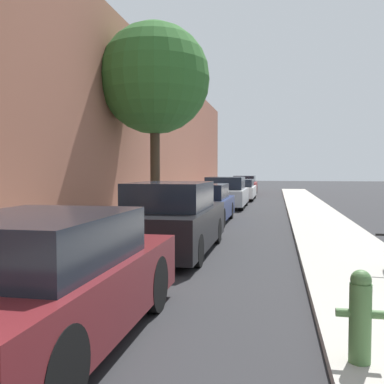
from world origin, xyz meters
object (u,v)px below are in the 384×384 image
at_px(parked_car_black, 172,220).
at_px(parked_car_silver, 226,193).
at_px(street_tree_far, 155,79).
at_px(parked_car_white, 239,190).
at_px(fire_hydrant, 360,315).
at_px(parked_car_red, 245,185).
at_px(parked_car_maroon, 45,283).
at_px(parked_car_navy, 204,204).

height_order(parked_car_black, parked_car_silver, parked_car_black).
relative_size(parked_car_black, street_tree_far, 0.68).
height_order(parked_car_silver, parked_car_white, parked_car_silver).
bearing_deg(parked_car_silver, fire_hydrant, -79.60).
relative_size(parked_car_white, parked_car_red, 1.00).
bearing_deg(street_tree_far, parked_car_white, 82.19).
xyz_separation_m(parked_car_black, street_tree_far, (-1.72, 4.76, 4.06)).
bearing_deg(parked_car_maroon, parked_car_white, 89.80).
bearing_deg(street_tree_far, parked_car_black, -70.11).
xyz_separation_m(parked_car_navy, parked_car_silver, (0.07, 6.03, 0.07)).
height_order(parked_car_maroon, fire_hydrant, parked_car_maroon).
bearing_deg(parked_car_silver, street_tree_far, -102.95).
bearing_deg(parked_car_red, parked_car_maroon, -89.97).
xyz_separation_m(parked_car_white, parked_car_red, (-0.10, 6.01, 0.05)).
relative_size(parked_car_silver, street_tree_far, 0.68).
bearing_deg(fire_hydrant, parked_car_red, 96.04).
height_order(parked_car_navy, fire_hydrant, parked_car_navy).
bearing_deg(fire_hydrant, parked_car_maroon, 178.99).
relative_size(parked_car_maroon, parked_car_red, 0.86).
xyz_separation_m(parked_car_white, street_tree_far, (-1.74, -12.67, 4.16)).
xyz_separation_m(street_tree_far, fire_hydrant, (4.68, -10.06, -4.24)).
bearing_deg(parked_car_maroon, parked_car_red, 90.03).
bearing_deg(street_tree_far, parked_car_navy, 28.90).
bearing_deg(parked_car_maroon, parked_car_navy, 90.79).
bearing_deg(parked_car_black, fire_hydrant, -60.81).
xyz_separation_m(parked_car_black, parked_car_silver, (-0.15, 11.62, -0.02)).
distance_m(parked_car_navy, parked_car_silver, 6.03).
distance_m(parked_car_silver, parked_car_red, 11.82).
bearing_deg(parked_car_silver, parked_car_maroon, -89.73).
height_order(parked_car_black, street_tree_far, street_tree_far).
bearing_deg(fire_hydrant, parked_car_black, 119.19).
distance_m(parked_car_maroon, parked_car_navy, 10.84).
height_order(parked_car_white, parked_car_red, parked_car_red).
distance_m(parked_car_red, fire_hydrant, 28.90).
relative_size(parked_car_black, fire_hydrant, 5.37).
relative_size(parked_car_red, street_tree_far, 0.72).
relative_size(parked_car_black, parked_car_silver, 1.00).
height_order(parked_car_maroon, parked_car_silver, parked_car_silver).
bearing_deg(parked_car_maroon, fire_hydrant, -1.01).
xyz_separation_m(parked_car_red, street_tree_far, (-1.64, -18.68, 4.12)).
height_order(parked_car_red, street_tree_far, street_tree_far).
height_order(parked_car_maroon, street_tree_far, street_tree_far).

